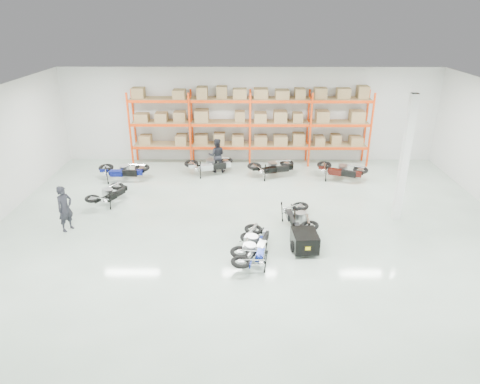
{
  "coord_description": "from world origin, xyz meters",
  "views": [
    {
      "loc": [
        -0.31,
        -13.36,
        7.04
      ],
      "look_at": [
        -0.42,
        0.33,
        1.1
      ],
      "focal_mm": 32.0,
      "sensor_mm": 36.0,
      "label": 1
    }
  ],
  "objects_px": {
    "person_back": "(217,155)",
    "moto_black_far_left": "(109,191)",
    "moto_touring_right": "(299,213)",
    "moto_back_d": "(341,167)",
    "moto_back_b": "(210,162)",
    "moto_silver_left": "(254,239)",
    "moto_back_a": "(122,167)",
    "person_left": "(65,208)",
    "moto_blue_centre": "(252,247)",
    "moto_back_c": "(272,164)",
    "trailer": "(305,241)"
  },
  "relations": [
    {
      "from": "trailer",
      "to": "moto_black_far_left",
      "type": "bearing_deg",
      "value": 149.03
    },
    {
      "from": "moto_back_c",
      "to": "person_left",
      "type": "xyz_separation_m",
      "value": [
        -7.32,
        -5.11,
        0.23
      ]
    },
    {
      "from": "moto_back_a",
      "to": "moto_back_d",
      "type": "height_order",
      "value": "moto_back_a"
    },
    {
      "from": "moto_blue_centre",
      "to": "moto_touring_right",
      "type": "xyz_separation_m",
      "value": [
        1.64,
        2.22,
        0.02
      ]
    },
    {
      "from": "moto_back_a",
      "to": "person_back",
      "type": "relative_size",
      "value": 1.22
    },
    {
      "from": "moto_back_b",
      "to": "moto_touring_right",
      "type": "bearing_deg",
      "value": -162.13
    },
    {
      "from": "person_left",
      "to": "moto_black_far_left",
      "type": "bearing_deg",
      "value": 8.91
    },
    {
      "from": "trailer",
      "to": "moto_back_d",
      "type": "xyz_separation_m",
      "value": [
        2.4,
        6.11,
        0.2
      ]
    },
    {
      "from": "moto_black_far_left",
      "to": "moto_touring_right",
      "type": "height_order",
      "value": "moto_touring_right"
    },
    {
      "from": "moto_blue_centre",
      "to": "moto_back_a",
      "type": "bearing_deg",
      "value": -39.57
    },
    {
      "from": "moto_blue_centre",
      "to": "trailer",
      "type": "bearing_deg",
      "value": -148.96
    },
    {
      "from": "moto_blue_centre",
      "to": "trailer",
      "type": "distance_m",
      "value": 1.75
    },
    {
      "from": "moto_blue_centre",
      "to": "moto_back_c",
      "type": "distance_m",
      "value": 7.18
    },
    {
      "from": "moto_silver_left",
      "to": "moto_touring_right",
      "type": "relative_size",
      "value": 1.0
    },
    {
      "from": "moto_blue_centre",
      "to": "moto_back_c",
      "type": "bearing_deg",
      "value": -88.04
    },
    {
      "from": "moto_back_d",
      "to": "moto_touring_right",
      "type": "bearing_deg",
      "value": 175.15
    },
    {
      "from": "moto_black_far_left",
      "to": "moto_touring_right",
      "type": "bearing_deg",
      "value": -170.0
    },
    {
      "from": "moto_blue_centre",
      "to": "moto_silver_left",
      "type": "height_order",
      "value": "moto_silver_left"
    },
    {
      "from": "moto_black_far_left",
      "to": "moto_back_a",
      "type": "height_order",
      "value": "moto_back_a"
    },
    {
      "from": "moto_back_b",
      "to": "person_back",
      "type": "relative_size",
      "value": 1.22
    },
    {
      "from": "moto_back_d",
      "to": "person_back",
      "type": "distance_m",
      "value": 5.61
    },
    {
      "from": "moto_blue_centre",
      "to": "moto_back_a",
      "type": "height_order",
      "value": "moto_back_a"
    },
    {
      "from": "moto_back_b",
      "to": "moto_back_c",
      "type": "xyz_separation_m",
      "value": [
        2.84,
        -0.28,
        -0.02
      ]
    },
    {
      "from": "person_back",
      "to": "moto_black_far_left",
      "type": "bearing_deg",
      "value": 40.32
    },
    {
      "from": "moto_back_c",
      "to": "person_back",
      "type": "relative_size",
      "value": 1.18
    },
    {
      "from": "moto_silver_left",
      "to": "moto_back_d",
      "type": "bearing_deg",
      "value": -105.73
    },
    {
      "from": "moto_silver_left",
      "to": "person_back",
      "type": "bearing_deg",
      "value": -61.14
    },
    {
      "from": "moto_back_d",
      "to": "person_back",
      "type": "height_order",
      "value": "person_back"
    },
    {
      "from": "moto_back_a",
      "to": "person_left",
      "type": "relative_size",
      "value": 1.2
    },
    {
      "from": "moto_silver_left",
      "to": "person_back",
      "type": "distance_m",
      "value": 7.38
    },
    {
      "from": "moto_touring_right",
      "to": "moto_silver_left",
      "type": "bearing_deg",
      "value": -137.32
    },
    {
      "from": "moto_touring_right",
      "to": "moto_back_b",
      "type": "xyz_separation_m",
      "value": [
        -3.44,
        5.17,
        0.05
      ]
    },
    {
      "from": "moto_back_d",
      "to": "person_left",
      "type": "height_order",
      "value": "person_left"
    },
    {
      "from": "moto_back_a",
      "to": "person_left",
      "type": "distance_m",
      "value": 4.65
    },
    {
      "from": "moto_touring_right",
      "to": "trailer",
      "type": "xyz_separation_m",
      "value": [
        0.0,
        -1.6,
        -0.15
      ]
    },
    {
      "from": "moto_silver_left",
      "to": "person_left",
      "type": "xyz_separation_m",
      "value": [
        -6.34,
        1.53,
        0.27
      ]
    },
    {
      "from": "moto_silver_left",
      "to": "person_back",
      "type": "relative_size",
      "value": 1.11
    },
    {
      "from": "moto_back_d",
      "to": "person_left",
      "type": "xyz_separation_m",
      "value": [
        -10.31,
        -4.73,
        0.21
      ]
    },
    {
      "from": "moto_black_far_left",
      "to": "moto_touring_right",
      "type": "distance_m",
      "value": 7.38
    },
    {
      "from": "moto_back_a",
      "to": "moto_touring_right",
      "type": "bearing_deg",
      "value": -120.61
    },
    {
      "from": "trailer",
      "to": "moto_back_d",
      "type": "relative_size",
      "value": 0.83
    },
    {
      "from": "moto_black_far_left",
      "to": "moto_back_b",
      "type": "height_order",
      "value": "moto_back_b"
    },
    {
      "from": "moto_back_b",
      "to": "moto_back_d",
      "type": "bearing_deg",
      "value": -112.17
    },
    {
      "from": "trailer",
      "to": "moto_back_c",
      "type": "relative_size",
      "value": 0.86
    },
    {
      "from": "moto_blue_centre",
      "to": "person_back",
      "type": "bearing_deg",
      "value": -68.74
    },
    {
      "from": "person_back",
      "to": "moto_blue_centre",
      "type": "bearing_deg",
      "value": 100.08
    },
    {
      "from": "moto_touring_right",
      "to": "moto_back_d",
      "type": "bearing_deg",
      "value": 56.79
    },
    {
      "from": "moto_back_c",
      "to": "moto_back_d",
      "type": "bearing_deg",
      "value": -113.0
    },
    {
      "from": "moto_touring_right",
      "to": "moto_back_a",
      "type": "relative_size",
      "value": 0.92
    },
    {
      "from": "moto_blue_centre",
      "to": "moto_back_d",
      "type": "distance_m",
      "value": 7.85
    }
  ]
}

